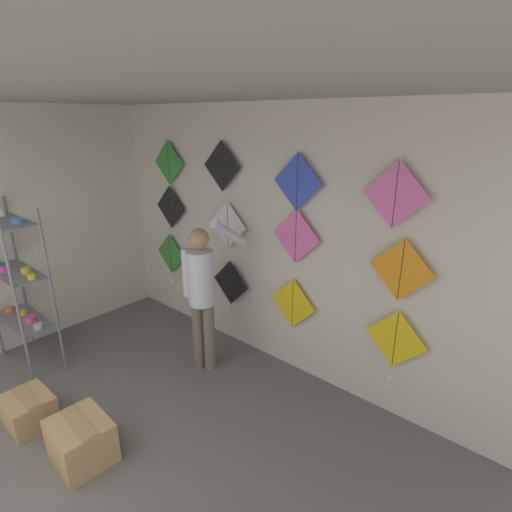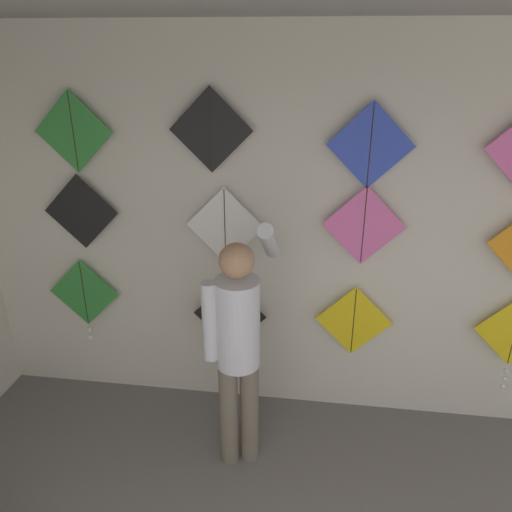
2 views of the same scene
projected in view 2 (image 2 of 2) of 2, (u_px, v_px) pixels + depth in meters
back_panel at (295, 237)px, 3.51m from camera, size 5.48×0.06×2.80m
shopkeeper at (238, 338)px, 3.11m from camera, size 0.42×0.65×1.71m
kite_0 at (84, 296)px, 3.84m from camera, size 0.55×0.04×0.69m
kite_1 at (230, 318)px, 3.74m from camera, size 0.55×0.04×0.69m
kite_2 at (354, 321)px, 3.61m from camera, size 0.55×0.01×0.55m
kite_4 at (81, 212)px, 3.57m from camera, size 0.55×0.01×0.55m
kite_5 at (225, 226)px, 3.46m from camera, size 0.55×0.01×0.55m
kite_6 at (364, 226)px, 3.32m from camera, size 0.55×0.01×0.55m
kite_8 at (73, 132)px, 3.34m from camera, size 0.55×0.01×0.55m
kite_9 at (211, 130)px, 3.21m from camera, size 0.55×0.01×0.55m
kite_10 at (370, 145)px, 3.11m from camera, size 0.55×0.01×0.55m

